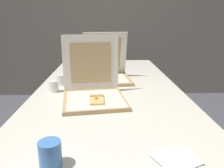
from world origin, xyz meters
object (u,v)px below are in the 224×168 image
at_px(cup_white_mid, 61,80).
at_px(napkin_pile, 176,159).
at_px(pizza_box_front, 94,91).
at_px(cup_white_near_center, 54,86).
at_px(table, 109,92).
at_px(cup_printed_front, 50,154).
at_px(pizza_box_middle, 107,73).

xyz_separation_m(cup_white_mid, napkin_pile, (0.56, -0.92, -0.03)).
height_order(pizza_box_front, cup_white_near_center, pizza_box_front).
relative_size(cup_white_near_center, cup_white_mid, 1.00).
height_order(table, cup_white_mid, cup_white_mid).
distance_m(cup_white_mid, napkin_pile, 1.07).
bearing_deg(cup_white_near_center, cup_printed_front, -78.57).
xyz_separation_m(cup_white_near_center, cup_printed_front, (0.16, -0.78, 0.01)).
height_order(cup_white_mid, napkin_pile, cup_white_mid).
relative_size(pizza_box_front, napkin_pile, 2.37).
relative_size(pizza_box_middle, cup_printed_front, 4.44).
xyz_separation_m(cup_printed_front, napkin_pile, (0.42, 0.02, -0.04)).
relative_size(pizza_box_middle, cup_white_mid, 5.29).
xyz_separation_m(cup_white_mid, cup_printed_front, (0.14, -0.94, 0.01)).
distance_m(table, napkin_pile, 0.91).
bearing_deg(pizza_box_front, cup_white_mid, 120.14).
height_order(table, pizza_box_front, pizza_box_front).
bearing_deg(pizza_box_front, napkin_pile, -70.98).
bearing_deg(pizza_box_middle, napkin_pile, -84.44).
bearing_deg(table, cup_white_mid, 173.93).
height_order(pizza_box_middle, cup_printed_front, pizza_box_middle).
bearing_deg(cup_white_near_center, pizza_box_front, -31.65).
height_order(cup_printed_front, napkin_pile, cup_printed_front).
bearing_deg(napkin_pile, cup_white_mid, 121.29).
distance_m(table, pizza_box_front, 0.31).
relative_size(table, pizza_box_front, 4.95).
xyz_separation_m(pizza_box_front, cup_white_mid, (-0.25, 0.32, -0.02)).
xyz_separation_m(pizza_box_front, pizza_box_middle, (0.08, 0.45, 0.00)).
bearing_deg(cup_white_near_center, table, 17.93).
bearing_deg(napkin_pile, pizza_box_front, 117.12).
bearing_deg(pizza_box_middle, cup_white_mid, -165.19).
xyz_separation_m(pizza_box_front, napkin_pile, (0.31, -0.60, -0.05)).
xyz_separation_m(cup_white_near_center, cup_white_mid, (0.02, 0.15, 0.00)).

